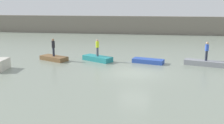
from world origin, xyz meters
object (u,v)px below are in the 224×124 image
object	(u,v)px
rowboat_blue	(148,61)
person_blue_shirt	(207,50)
rowboat_grey	(206,63)
person_dark_shirt	(53,46)
rowboat_brown	(54,58)
rowboat_teal	(98,58)
person_hiviz_shirt	(97,47)

from	to	relation	value
rowboat_blue	person_blue_shirt	world-z (taller)	person_blue_shirt
person_blue_shirt	rowboat_blue	bearing A→B (deg)	176.58
rowboat_grey	person_dark_shirt	xyz separation A→B (m)	(-14.59, 0.15, 1.18)
rowboat_brown	person_blue_shirt	distance (m)	14.64
person_dark_shirt	person_blue_shirt	world-z (taller)	person_blue_shirt
rowboat_grey	person_blue_shirt	xyz separation A→B (m)	(0.00, 0.00, 1.21)
rowboat_teal	person_hiviz_shirt	bearing A→B (deg)	28.91
rowboat_blue	rowboat_grey	world-z (taller)	rowboat_grey
rowboat_grey	person_hiviz_shirt	bearing A→B (deg)	-166.14
rowboat_brown	rowboat_grey	bearing A→B (deg)	24.75
rowboat_teal	person_blue_shirt	distance (m)	10.30
rowboat_teal	rowboat_blue	world-z (taller)	rowboat_teal
person_hiviz_shirt	rowboat_blue	bearing A→B (deg)	-2.54
rowboat_brown	person_blue_shirt	bearing A→B (deg)	24.75
person_hiviz_shirt	person_blue_shirt	bearing A→B (deg)	-2.99
rowboat_brown	person_dark_shirt	xyz separation A→B (m)	(0.00, 0.00, 1.20)
rowboat_brown	person_dark_shirt	bearing A→B (deg)	0.00
rowboat_brown	person_dark_shirt	size ratio (longest dim) A/B	1.63
rowboat_teal	rowboat_blue	size ratio (longest dim) A/B	1.04
rowboat_teal	person_blue_shirt	bearing A→B (deg)	25.92
rowboat_teal	person_blue_shirt	size ratio (longest dim) A/B	1.77
person_hiviz_shirt	rowboat_brown	bearing A→B (deg)	-175.02
rowboat_brown	person_hiviz_shirt	distance (m)	4.55
rowboat_grey	rowboat_teal	bearing A→B (deg)	-166.14
rowboat_blue	rowboat_teal	bearing A→B (deg)	-167.30
person_hiviz_shirt	rowboat_grey	bearing A→B (deg)	-2.99
rowboat_grey	person_hiviz_shirt	size ratio (longest dim) A/B	2.26
rowboat_brown	rowboat_blue	world-z (taller)	rowboat_brown
person_dark_shirt	rowboat_teal	bearing A→B (deg)	4.98
rowboat_brown	rowboat_blue	distance (m)	9.35
person_blue_shirt	rowboat_brown	bearing A→B (deg)	179.40
rowboat_brown	rowboat_blue	xyz separation A→B (m)	(9.35, 0.16, -0.01)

